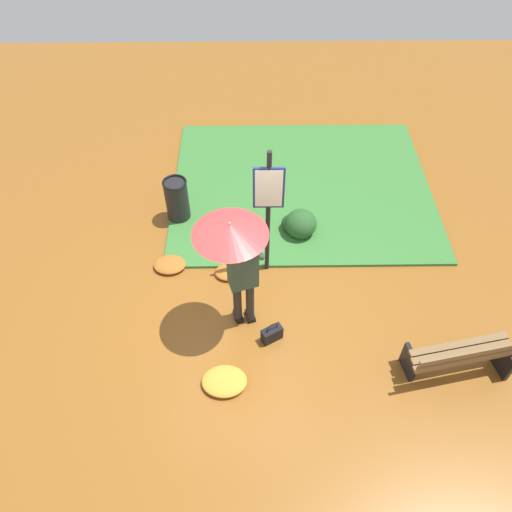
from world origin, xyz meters
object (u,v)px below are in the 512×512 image
Objects in this scene: park_bench at (461,357)px; trash_bin at (177,200)px; person_with_umbrella at (236,250)px; handbag at (272,334)px; info_sign_post at (268,202)px.

trash_bin reaches higher than park_bench.
park_bench is 5.10m from trash_bin.
person_with_umbrella is 5.53× the size of handbag.
info_sign_post is at bearing -88.52° from handbag.
trash_bin is at bearing -38.25° from info_sign_post.
person_with_umbrella is at bearing -34.74° from handbag.
person_with_umbrella reaches higher than park_bench.
info_sign_post reaches higher than person_with_umbrella.
info_sign_post reaches higher than handbag.
person_with_umbrella is at bearing -17.12° from park_bench.
trash_bin is (1.08, -2.22, -1.13)m from person_with_umbrella.
info_sign_post is 2.19m from trash_bin.
trash_bin is at bearing -58.61° from handbag.
trash_bin reaches higher than handbag.
park_bench reaches higher than handbag.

